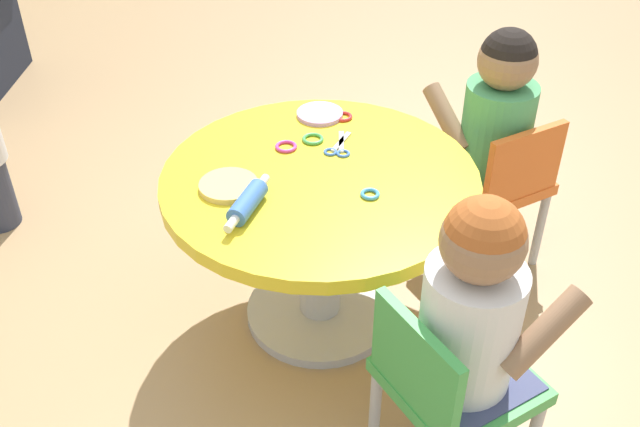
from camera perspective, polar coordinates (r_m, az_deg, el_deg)
The scene contains 14 objects.
ground_plane at distance 2.24m, azimuth 0.00°, elevation -7.86°, with size 10.00×10.00×0.00m, color tan.
craft_table at distance 1.99m, azimuth 0.00°, elevation -0.04°, with size 0.84×0.84×0.51m.
child_chair_left at distance 1.67m, azimuth 9.93°, elevation -13.03°, with size 0.42×0.42×0.54m.
seated_child_left at distance 1.53m, azimuth 11.97°, elevation -6.88°, with size 0.44×0.43×0.51m.
child_chair_right at distance 2.31m, azimuth 13.57°, elevation 2.38°, with size 0.42×0.42×0.54m.
seated_child_right at distance 2.22m, azimuth 13.74°, elevation 7.73°, with size 0.43×0.44×0.51m.
rolling_pin at distance 1.78m, azimuth -5.68°, elevation 0.88°, with size 0.23×0.05×0.05m.
craft_scissors at distance 2.03m, azimuth 1.48°, elevation 5.15°, with size 0.14×0.08×0.01m.
playdough_blob_0 at distance 2.19m, azimuth -0.01°, elevation 7.79°, with size 0.14×0.14×0.01m, color #CC99E5.
playdough_blob_1 at distance 1.88m, azimuth -7.16°, elevation 2.18°, with size 0.15×0.15×0.02m, color #F2CC72.
cookie_cutter_0 at distance 2.03m, azimuth -2.67°, elevation 5.25°, with size 0.06×0.06×0.01m, color #D83FA5.
cookie_cutter_1 at distance 1.84m, azimuth 3.93°, elevation 1.53°, with size 0.05×0.05×0.01m, color #3F99D8.
cookie_cutter_2 at distance 2.18m, azimuth 1.79°, elevation 7.59°, with size 0.06×0.06×0.01m, color red.
cookie_cutter_3 at distance 2.06m, azimuth -0.56°, elevation 5.85°, with size 0.06×0.06×0.01m, color #4CB259.
Camera 1 is at (-1.50, -0.55, 1.57)m, focal length 40.95 mm.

